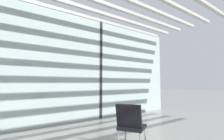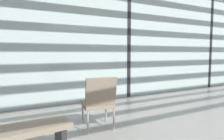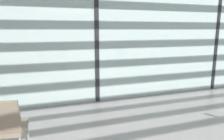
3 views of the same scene
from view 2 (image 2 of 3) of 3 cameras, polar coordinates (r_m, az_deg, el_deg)
The scene contains 5 objects.
glass_curtain_wall at distance 5.63m, azimuth 4.67°, elevation 10.34°, with size 14.00×0.08×3.54m, color #A3B7B2.
window_mullion_1 at distance 5.63m, azimuth 4.67°, elevation 10.34°, with size 0.10×0.12×3.54m, color black.
window_mullion_2 at distance 8.07m, azimuth 26.32°, elevation 8.20°, with size 0.10×0.12×3.54m, color black.
parked_airplane at distance 8.96m, azimuth -16.56°, elevation 8.59°, with size 13.59×3.69×3.69m.
lounge_chair_1 at distance 3.22m, azimuth -3.78°, elevation -8.50°, with size 0.56×0.59×0.87m.
Camera 2 is at (-3.02, 0.48, 1.24)m, focal length 31.83 mm.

